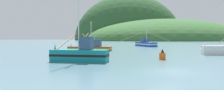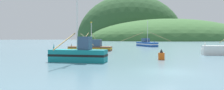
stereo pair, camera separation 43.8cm
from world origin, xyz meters
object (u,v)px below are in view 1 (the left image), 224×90
Objects in this scene: fishing_boat_blue at (145,44)px; fishing_boat_teal at (80,54)px; channel_buoy at (162,55)px; fishing_boat_brown at (91,48)px.

fishing_boat_teal reaches higher than fishing_boat_blue.
fishing_boat_blue reaches higher than channel_buoy.
fishing_boat_blue is 45.31m from fishing_boat_teal.
fishing_boat_brown is at bearing 102.77° from channel_buoy.
fishing_boat_blue is 1.18× the size of fishing_boat_brown.
fishing_boat_teal is at bearing 99.95° from fishing_boat_brown.
fishing_boat_brown is at bearing -76.69° from fishing_boat_teal.
channel_buoy is (10.27, -0.71, -0.36)m from fishing_boat_teal.
fishing_boat_brown is 1.40× the size of fishing_boat_teal.
fishing_boat_blue is 27.15m from fishing_boat_brown.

